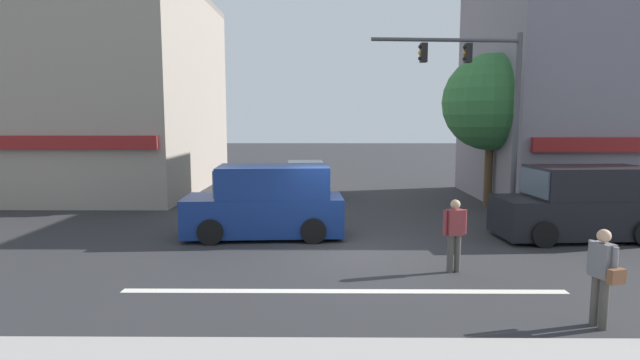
# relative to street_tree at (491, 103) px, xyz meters

# --- Properties ---
(ground_plane) EXTENTS (120.00, 120.00, 0.00)m
(ground_plane) POSITION_rel_street_tree_xyz_m (-6.10, -6.43, -4.11)
(ground_plane) COLOR #2B2B2D
(lane_marking_stripe) EXTENTS (9.00, 0.24, 0.01)m
(lane_marking_stripe) POSITION_rel_street_tree_xyz_m (-6.10, -9.93, -4.10)
(lane_marking_stripe) COLOR silver
(lane_marking_stripe) RESTS_ON ground
(building_left_block) EXTENTS (10.32, 12.10, 9.66)m
(building_left_block) POSITION_rel_street_tree_xyz_m (-17.63, 4.98, 0.72)
(building_left_block) COLOR gray
(building_left_block) RESTS_ON ground
(building_right_corner) EXTENTS (12.80, 8.61, 10.15)m
(building_right_corner) POSITION_rel_street_tree_xyz_m (6.62, 1.60, 0.96)
(building_right_corner) COLOR slate
(building_right_corner) RESTS_ON ground
(street_tree) EXTENTS (3.76, 3.76, 6.00)m
(street_tree) POSITION_rel_street_tree_xyz_m (0.00, 0.00, 0.00)
(street_tree) COLOR #4C3823
(street_tree) RESTS_ON ground
(utility_pole_near_left) EXTENTS (1.40, 0.22, 8.87)m
(utility_pole_near_left) POSITION_rel_street_tree_xyz_m (-14.80, -0.78, 0.48)
(utility_pole_near_left) COLOR brown
(utility_pole_near_left) RESTS_ON ground
(traffic_light_mast) EXTENTS (4.88, 0.53, 6.20)m
(traffic_light_mast) POSITION_rel_street_tree_xyz_m (-1.22, -3.34, 0.07)
(traffic_light_mast) COLOR #47474C
(traffic_light_mast) RESTS_ON ground
(sedan_approaching_near) EXTENTS (2.12, 4.22, 1.58)m
(sedan_approaching_near) POSITION_rel_street_tree_xyz_m (-7.33, 2.58, -3.40)
(sedan_approaching_near) COLOR #999EA3
(sedan_approaching_near) RESTS_ON ground
(van_waiting_far) EXTENTS (4.71, 2.26, 2.11)m
(van_waiting_far) POSITION_rel_street_tree_xyz_m (-8.19, -5.17, -3.10)
(van_waiting_far) COLOR navy
(van_waiting_far) RESTS_ON ground
(van_parked_curbside) EXTENTS (4.70, 2.26, 2.11)m
(van_parked_curbside) POSITION_rel_street_tree_xyz_m (0.93, -5.38, -3.10)
(van_parked_curbside) COLOR black
(van_parked_curbside) RESTS_ON ground
(pedestrian_foreground_with_bag) EXTENTS (0.37, 0.69, 1.67)m
(pedestrian_foreground_with_bag) POSITION_rel_street_tree_xyz_m (-1.92, -11.66, -3.15)
(pedestrian_foreground_with_bag) COLOR #4C4742
(pedestrian_foreground_with_bag) RESTS_ON ground
(pedestrian_mid_crossing) EXTENTS (0.56, 0.29, 1.67)m
(pedestrian_mid_crossing) POSITION_rel_street_tree_xyz_m (-3.56, -8.61, -3.16)
(pedestrian_mid_crossing) COLOR #4C4742
(pedestrian_mid_crossing) RESTS_ON ground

